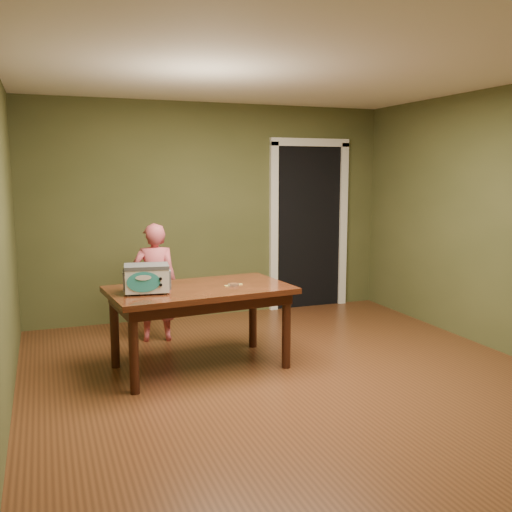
{
  "coord_description": "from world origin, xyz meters",
  "views": [
    {
      "loc": [
        -1.96,
        -4.23,
        1.78
      ],
      "look_at": [
        0.01,
        1.0,
        0.95
      ],
      "focal_mm": 40.0,
      "sensor_mm": 36.0,
      "label": 1
    }
  ],
  "objects": [
    {
      "name": "baking_pan",
      "position": [
        -0.36,
        0.6,
        0.76
      ],
      "size": [
        0.1,
        0.1,
        0.02
      ],
      "color": "silver",
      "rests_on": "dining_table"
    },
    {
      "name": "dining_table",
      "position": [
        -0.67,
        0.65,
        0.65
      ],
      "size": [
        1.68,
        1.05,
        0.75
      ],
      "rotation": [
        0.0,
        0.0,
        0.1
      ],
      "color": "#33170B",
      "rests_on": "floor"
    },
    {
      "name": "floor",
      "position": [
        0.0,
        0.0,
        0.0
      ],
      "size": [
        5.0,
        5.0,
        0.0
      ],
      "primitive_type": "plane",
      "color": "brown",
      "rests_on": "ground"
    },
    {
      "name": "room_shell",
      "position": [
        0.0,
        0.0,
        1.71
      ],
      "size": [
        4.52,
        5.02,
        2.61
      ],
      "color": "#4D4F2A",
      "rests_on": "ground"
    },
    {
      "name": "toy_oven",
      "position": [
        -1.15,
        0.58,
        0.88
      ],
      "size": [
        0.43,
        0.31,
        0.24
      ],
      "rotation": [
        0.0,
        0.0,
        -0.14
      ],
      "color": "#4C4F54",
      "rests_on": "dining_table"
    },
    {
      "name": "child",
      "position": [
        -0.89,
        1.64,
        0.63
      ],
      "size": [
        0.51,
        0.39,
        1.25
      ],
      "primitive_type": "imported",
      "rotation": [
        0.0,
        0.0,
        2.94
      ],
      "color": "#CE5561",
      "rests_on": "floor"
    },
    {
      "name": "doorway",
      "position": [
        1.3,
        2.78,
        1.06
      ],
      "size": [
        1.1,
        0.66,
        2.25
      ],
      "color": "black",
      "rests_on": "ground"
    },
    {
      "name": "spatula",
      "position": [
        -0.36,
        0.62,
        0.75
      ],
      "size": [
        0.18,
        0.06,
        0.01
      ],
      "primitive_type": "cube",
      "rotation": [
        0.0,
        0.0,
        0.17
      ],
      "color": "#DDD060",
      "rests_on": "dining_table"
    }
  ]
}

